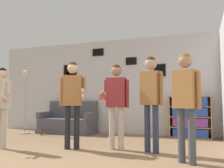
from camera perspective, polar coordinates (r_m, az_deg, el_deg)
ground_plane at (r=3.82m, az=-18.87°, el=-17.71°), size 20.00×20.00×0.00m
wall_back at (r=7.21m, az=1.27°, el=-0.45°), size 7.88×0.08×2.70m
couch at (r=7.41m, az=-9.94°, el=-8.67°), size 1.63×0.80×0.91m
bookshelf at (r=6.61m, az=17.41°, el=-7.22°), size 1.02×0.30×1.04m
floor_lamp at (r=7.54m, az=-19.15°, el=-2.12°), size 0.28×0.28×1.81m
person_player_foreground_left at (r=5.39m, az=-23.95°, el=-3.13°), size 0.49×0.52×1.59m
person_player_foreground_center at (r=4.92m, az=-9.02°, el=-2.46°), size 0.58×0.41×1.69m
person_watcher_holding_cup at (r=4.82m, az=0.98°, el=-2.99°), size 0.50×0.43×1.63m
person_spectator_near_bookshelf at (r=4.58m, az=8.93°, el=-1.97°), size 0.46×0.33×1.74m
person_spectator_far_right at (r=3.92m, az=16.52°, el=-2.44°), size 0.44×0.35×1.65m
bottle_on_floor at (r=7.17m, az=-15.90°, el=-10.44°), size 0.07×0.07×0.23m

